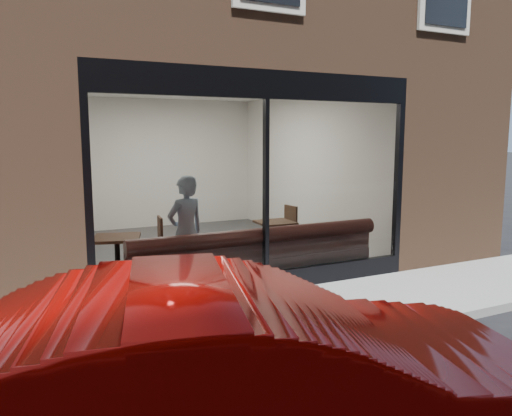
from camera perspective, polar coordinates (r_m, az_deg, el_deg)
name	(u,v)px	position (r m, az deg, el deg)	size (l,w,h in m)	color
ground	(349,343)	(5.85, 10.62, -14.93)	(120.00, 120.00, 0.00)	black
sidewalk_near	(303,314)	(6.62, 5.35, -11.96)	(40.00, 2.00, 0.01)	gray
kerb_near	(352,340)	(5.79, 10.94, -14.54)	(40.00, 0.10, 0.12)	gray
host_building_pier_right	(288,160)	(14.16, 3.68, 5.45)	(2.50, 12.00, 3.20)	brown
host_building_backfill	(131,159)	(15.65, -14.04, 5.49)	(5.00, 6.00, 3.20)	brown
cafe_floor	(199,250)	(10.10, -6.56, -4.78)	(6.00, 6.00, 0.00)	#2D2D30
cafe_ceiling	(196,88)	(9.88, -6.87, 13.43)	(6.00, 6.00, 0.00)	white
cafe_wall_back	(157,164)	(12.72, -11.19, 5.00)	(5.00, 5.00, 0.00)	silver
cafe_wall_left	(62,176)	(9.35, -21.29, 3.47)	(6.00, 6.00, 0.00)	silver
cafe_wall_right	(306,168)	(10.94, 5.72, 4.61)	(6.00, 6.00, 0.00)	silver
storefront_kick	(266,282)	(7.44, 1.11, -8.45)	(5.00, 0.10, 0.30)	black
storefront_header	(266,84)	(7.16, 1.18, 13.96)	(5.00, 0.10, 0.40)	black
storefront_mullion	(266,188)	(7.16, 1.14, 2.34)	(0.06, 0.10, 2.50)	black
storefront_glass	(267,188)	(7.14, 1.25, 2.31)	(4.80, 4.80, 0.00)	white
banquette	(254,271)	(7.76, -0.24, -7.16)	(4.00, 0.55, 0.45)	#391415
person	(186,232)	(7.56, -8.02, -2.76)	(0.62, 0.41, 1.71)	#8CA1B8
cafe_table_left	(117,238)	(7.92, -15.62, -3.32)	(0.68, 0.68, 0.04)	black
cafe_table_right	(275,222)	(8.99, 2.21, -1.67)	(0.62, 0.62, 0.04)	black
cafe_chair_left	(150,259)	(8.58, -12.07, -5.75)	(0.37, 0.37, 0.04)	black
cafe_chair_right	(283,243)	(9.68, 3.07, -3.97)	(0.38, 0.38, 0.04)	black
wall_poster	(70,188)	(8.48, -20.46, 2.17)	(0.02, 0.54, 0.72)	white
parked_car	(244,397)	(3.23, -1.42, -20.74)	(1.53, 4.38, 1.44)	#970603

